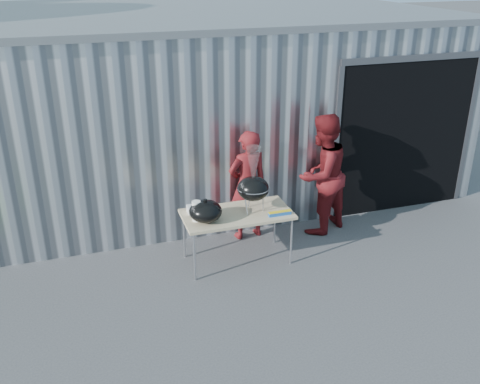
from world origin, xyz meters
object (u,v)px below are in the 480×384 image
object	(u,v)px
kettle_grill	(253,183)
person_bystander	(322,174)
person_cook	(248,185)
folding_table	(237,216)

from	to	relation	value
kettle_grill	person_bystander	bearing A→B (deg)	21.64
person_bystander	person_cook	bearing A→B (deg)	-33.02
folding_table	kettle_grill	world-z (taller)	kettle_grill
folding_table	person_bystander	size ratio (longest dim) A/B	0.80
kettle_grill	person_cook	world-z (taller)	person_cook
person_cook	person_bystander	size ratio (longest dim) A/B	0.90
folding_table	person_bystander	bearing A→B (deg)	18.36
kettle_grill	person_bystander	world-z (taller)	person_bystander
person_cook	folding_table	bearing A→B (deg)	52.13
folding_table	person_cook	bearing A→B (deg)	60.22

